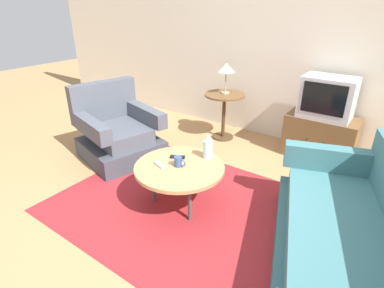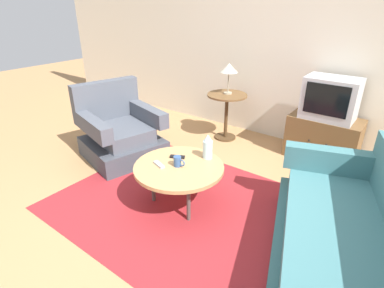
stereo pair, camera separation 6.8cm
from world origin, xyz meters
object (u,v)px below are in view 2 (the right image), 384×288
Objects in this scene: couch at (346,251)px; side_table at (227,107)px; television at (330,98)px; tv_stand at (323,138)px; table_lamp at (229,69)px; tv_remote_dark at (177,157)px; mug at (178,161)px; vase at (208,147)px; armchair at (120,133)px; coffee_table at (179,168)px; tv_remote_silver at (159,164)px.

side_table is (-1.97, 1.68, 0.20)m from couch.
tv_stand is at bearing 90.00° from television.
tv_remote_dark is (0.37, -1.56, -0.56)m from table_lamp.
television is 1.98m from tv_remote_dark.
mug is (0.47, -1.66, 0.00)m from side_table.
tv_stand is at bearing 66.20° from mug.
tv_remote_dark is at bearing -118.21° from tv_stand.
vase is (0.60, -1.35, 0.07)m from side_table.
vase reaches higher than tv_stand.
table_lamp reaches higher than tv_remote_dark.
table_lamp is 2.76× the size of tv_remote_dark.
table_lamp is (-1.30, -0.17, 0.73)m from tv_stand.
table_lamp is at bearing 30.79° from couch.
couch is 13.58× the size of tv_remote_dark.
tv_stand is at bearing 66.00° from vase.
armchair is at bearing -145.11° from television.
couch reaches higher than coffee_table.
table_lamp is 1.70m from tv_remote_dark.
side_table is 0.79× the size of tv_stand.
mug is 0.81× the size of tv_remote_silver.
side_table is (-0.47, 1.65, 0.08)m from coffee_table.
coffee_table is 5.65× the size of tv_remote_dark.
couch reaches higher than tv_stand.
tv_stand is 0.52m from television.
mug reaches higher than tv_remote_silver.
tv_remote_dark is at bearing -76.60° from table_lamp.
television reaches higher than coffee_table.
vase is at bearing -114.25° from television.
television reaches higher than tv_remote_dark.
mug is at bearing -113.80° from tv_stand.
armchair is 1.33m from coffee_table.
mug reaches higher than coffee_table.
armchair is 1.34m from mug.
tv_stand is (0.82, 1.85, -0.13)m from coffee_table.
mug is (-0.82, -1.86, 0.21)m from tv_stand.
armchair is at bearing 163.69° from coffee_table.
coffee_table is 1.29× the size of side_table.
tv_remote_silver is (1.12, -0.48, 0.13)m from armchair.
coffee_table is at bearing 70.38° from mug.
tv_remote_silver is (-0.97, -1.94, -0.35)m from television.
television is 3.94× the size of tv_remote_silver.
coffee_table is at bearing -126.78° from tv_remote_silver.
tv_remote_dark is at bearing -143.13° from vase.
tv_remote_silver is at bearing -79.47° from table_lamp.
tv_remote_silver is at bearing 81.74° from armchair.
couch is 2.00m from tv_stand.
armchair reaches higher than mug.
armchair is 2.80m from couch.
vase is at bearing 58.12° from couch.
couch is at bearing 96.57° from armchair.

